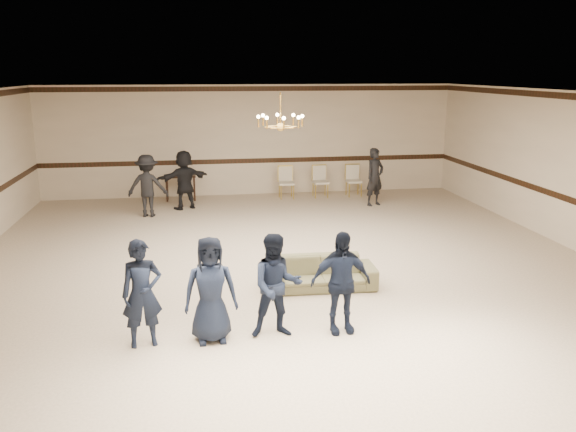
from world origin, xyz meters
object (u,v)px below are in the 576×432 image
Objects in this scene: boy_c at (277,286)px; adult_left at (148,186)px; boy_b at (211,290)px; boy_d at (341,282)px; banquet_chair_left at (286,183)px; banquet_chair_mid at (320,182)px; adult_mid at (184,180)px; console_table at (181,188)px; settee at (321,273)px; boy_a at (142,294)px; chandelier at (280,110)px; banquet_chair_right at (354,181)px; adult_right at (375,177)px.

adult_left reaches higher than boy_c.
boy_b is 1.00× the size of boy_d.
banquet_chair_mid is (1.00, 0.00, 0.00)m from banquet_chair_left.
console_table is at bearing -108.37° from adult_mid.
console_table is at bearing 110.74° from settee.
boy_c is 1.00× the size of boy_d.
adult_left reaches higher than banquet_chair_mid.
settee is at bearing 21.00° from boy_a.
boy_c is 2.03m from settee.
banquet_chair_left is (0.94, 5.25, -2.42)m from chandelier.
adult_left is 1.83× the size of console_table.
boy_d is at bearing 0.72° from boy_c.
adult_left is 1.00× the size of adult_mid.
settee is (0.10, 1.70, -0.47)m from boy_d.
chandelier is at bearing -116.76° from banquet_chair_right.
chandelier is 1.04× the size of banquet_chair_mid.
boy_d is at bearing -104.04° from banquet_chair_right.
chandelier is at bearing 88.29° from adult_mid.
adult_right reaches higher than boy_b.
boy_c is 7.63m from adult_left.
boy_c is 1.71× the size of console_table.
banquet_chair_left is 3.01m from console_table.
banquet_chair_mid is (2.52, 8.84, -0.28)m from boy_c.
banquet_chair_mid is 1.00× the size of banquet_chair_right.
adult_mid and adult_right have the same top height.
boy_d is at bearing -10.29° from boy_a.
adult_mid is at bearing 76.46° from boy_a.
chandelier is at bearing -96.65° from banquet_chair_left.
chandelier is at bearing 46.16° from boy_a.
boy_a is at bearing -107.12° from banquet_chair_left.
adult_mid is (-2.25, 7.99, 0.05)m from boy_d.
boy_a is 1.80m from boy_c.
banquet_chair_right reaches higher than settee.
boy_a reaches higher than banquet_chair_mid.
adult_right reaches higher than console_table.
boy_c is at bearing -109.24° from banquet_chair_right.
boy_b is at bearing 109.15° from adult_left.
boy_d is at bearing -105.50° from banquet_chair_mid.
boy_b is at bearing -147.81° from adult_right.
boy_b is at bearing -136.12° from settee.
boy_b is 9.89m from banquet_chair_right.
banquet_chair_right is (2.62, 8.84, -0.28)m from boy_d.
settee is (1.90, 1.70, -0.47)m from boy_b.
banquet_chair_mid is (1.62, 8.84, -0.28)m from boy_d.
adult_left is 6.01m from adult_right.
banquet_chair_right is at bearing 3.46° from banquet_chair_left.
chandelier is at bearing -115.36° from banquet_chair_mid.
banquet_chair_mid is (4.77, 1.56, -0.33)m from adult_left.
adult_left is 1.00× the size of adult_right.
banquet_chair_left is at bearing 171.16° from adult_mid.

